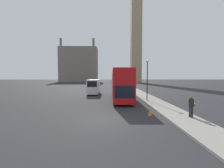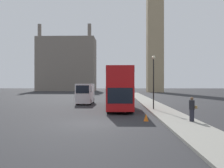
{
  "view_description": "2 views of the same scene",
  "coord_description": "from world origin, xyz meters",
  "px_view_note": "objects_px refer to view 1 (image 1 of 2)",
  "views": [
    {
      "loc": [
        0.49,
        -11.6,
        3.45
      ],
      "look_at": [
        0.76,
        11.56,
        2.26
      ],
      "focal_mm": 24.0,
      "sensor_mm": 36.0,
      "label": 1
    },
    {
      "loc": [
        1.97,
        -17.18,
        2.74
      ],
      "look_at": [
        1.01,
        16.85,
        2.77
      ],
      "focal_mm": 40.0,
      "sensor_mm": 36.0,
      "label": 2
    }
  ],
  "objects_px": {
    "white_van": "(94,86)",
    "street_lamp": "(147,74)",
    "clock_tower": "(136,17)",
    "pedestrian": "(191,107)",
    "red_double_decker_bus": "(121,83)"
  },
  "relations": [
    {
      "from": "red_double_decker_bus",
      "to": "street_lamp",
      "type": "xyz_separation_m",
      "value": [
        3.48,
        -1.23,
        1.35
      ]
    },
    {
      "from": "clock_tower",
      "to": "pedestrian",
      "type": "distance_m",
      "value": 77.18
    },
    {
      "from": "pedestrian",
      "to": "street_lamp",
      "type": "relative_size",
      "value": 0.31
    },
    {
      "from": "clock_tower",
      "to": "white_van",
      "type": "bearing_deg",
      "value": -108.11
    },
    {
      "from": "clock_tower",
      "to": "street_lamp",
      "type": "distance_m",
      "value": 68.54
    },
    {
      "from": "red_double_decker_bus",
      "to": "white_van",
      "type": "height_order",
      "value": "red_double_decker_bus"
    },
    {
      "from": "red_double_decker_bus",
      "to": "pedestrian",
      "type": "height_order",
      "value": "red_double_decker_bus"
    },
    {
      "from": "clock_tower",
      "to": "white_van",
      "type": "relative_size",
      "value": 12.3
    },
    {
      "from": "white_van",
      "to": "pedestrian",
      "type": "height_order",
      "value": "white_van"
    },
    {
      "from": "street_lamp",
      "to": "pedestrian",
      "type": "bearing_deg",
      "value": -80.03
    },
    {
      "from": "clock_tower",
      "to": "pedestrian",
      "type": "xyz_separation_m",
      "value": [
        -7.3,
        -69.04,
        -33.71
      ]
    },
    {
      "from": "white_van",
      "to": "street_lamp",
      "type": "relative_size",
      "value": 0.99
    },
    {
      "from": "clock_tower",
      "to": "pedestrian",
      "type": "bearing_deg",
      "value": -96.03
    },
    {
      "from": "clock_tower",
      "to": "street_lamp",
      "type": "height_order",
      "value": "clock_tower"
    },
    {
      "from": "white_van",
      "to": "street_lamp",
      "type": "distance_m",
      "value": 12.01
    }
  ]
}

